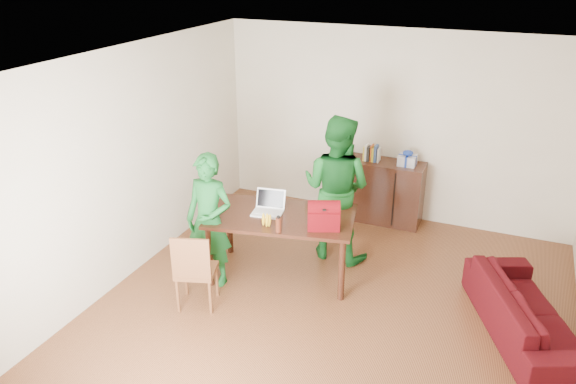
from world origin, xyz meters
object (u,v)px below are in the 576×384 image
at_px(chair, 197,284).
at_px(bottle, 278,224).
at_px(table, 281,223).
at_px(sofa, 527,312).
at_px(person_near, 209,221).
at_px(laptop, 267,210).
at_px(red_bag, 324,218).
at_px(person_far, 336,188).

relative_size(chair, bottle, 4.85).
height_order(table, bottle, bottle).
xyz_separation_m(bottle, sofa, (2.62, 0.28, -0.62)).
distance_m(person_near, laptop, 0.68).
distance_m(laptop, red_bag, 0.74).
xyz_separation_m(person_near, person_far, (1.13, 1.16, 0.13)).
bearing_deg(bottle, red_bag, 32.41).
bearing_deg(sofa, table, 63.65).
bearing_deg(person_near, table, 34.08).
xyz_separation_m(chair, person_near, (-0.10, 0.49, 0.53)).
bearing_deg(table, person_near, -158.31).
distance_m(person_near, person_far, 1.63).
height_order(person_near, person_far, person_far).
height_order(table, person_far, person_far).
distance_m(chair, bottle, 1.11).
distance_m(bottle, sofa, 2.71).
distance_m(chair, red_bag, 1.57).
height_order(chair, laptop, laptop).
bearing_deg(table, red_bag, -23.72).
bearing_deg(table, bottle, -82.34).
bearing_deg(chair, table, 40.30).
height_order(person_near, sofa, person_near).
distance_m(table, red_bag, 0.62).
height_order(laptop, sofa, laptop).
distance_m(red_bag, sofa, 2.29).
bearing_deg(laptop, table, 2.21).
height_order(chair, bottle, bottle).
bearing_deg(red_bag, laptop, 151.54).
xyz_separation_m(table, chair, (-0.60, -0.95, -0.43)).
height_order(chair, person_far, person_far).
relative_size(red_bag, sofa, 0.19).
bearing_deg(bottle, laptop, 129.94).
distance_m(person_far, laptop, 0.96).
height_order(red_bag, sofa, red_bag).
bearing_deg(laptop, person_far, 42.15).
bearing_deg(chair, red_bag, 18.06).
bearing_deg(table, person_far, 46.92).
bearing_deg(red_bag, person_far, 77.34).
xyz_separation_m(chair, sofa, (3.36, 0.84, 0.00)).
height_order(person_far, sofa, person_far).
distance_m(table, bottle, 0.46).
bearing_deg(person_far, laptop, 59.08).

